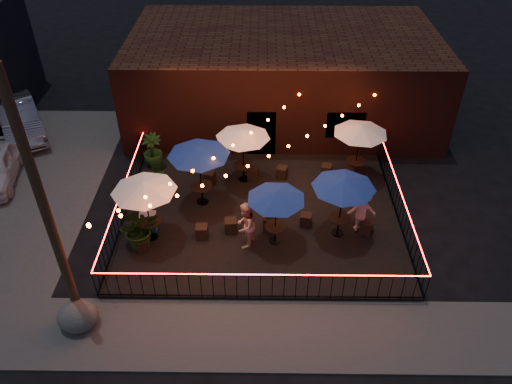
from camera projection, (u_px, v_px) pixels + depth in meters
ground at (261, 255)px, 16.96m from camera, size 110.00×110.00×0.00m
patio at (261, 215)px, 18.50m from camera, size 10.00×8.00×0.15m
sidewalk at (260, 334)px, 14.38m from camera, size 18.00×2.50×0.05m
brick_building at (283, 75)px, 23.63m from camera, size 14.00×8.00×4.00m
utility_pole at (46, 213)px, 12.51m from camera, size 0.26×0.26×8.00m
fence_front at (260, 286)px, 14.98m from camera, size 10.00×0.04×1.04m
fence_left at (124, 202)px, 18.19m from camera, size 0.04×8.00×1.04m
fence_right at (398, 204)px, 18.09m from camera, size 0.04×8.00×1.04m
festoon_lights at (231, 165)px, 16.78m from camera, size 10.02×8.72×1.32m
cafe_table_0 at (144, 187)px, 16.12m from camera, size 2.57×2.57×2.39m
cafe_table_1 at (198, 152)px, 17.61m from camera, size 2.66×2.66×2.50m
cafe_table_2 at (276, 196)px, 16.09m from camera, size 2.52×2.52×2.16m
cafe_table_3 at (243, 134)px, 18.85m from camera, size 2.35×2.35×2.32m
cafe_table_4 at (344, 184)px, 16.29m from camera, size 2.51×2.51×2.37m
cafe_table_5 at (361, 130)px, 19.06m from camera, size 2.57×2.57×2.34m
bistro_chair_0 at (142, 245)px, 16.83m from camera, size 0.48×0.48×0.44m
bistro_chair_1 at (202, 232)px, 17.31m from camera, size 0.41×0.41×0.49m
bistro_chair_2 at (155, 181)px, 19.69m from camera, size 0.44×0.44×0.47m
bistro_chair_3 at (209, 177)px, 19.83m from camera, size 0.51×0.51×0.51m
bistro_chair_4 at (231, 226)px, 17.55m from camera, size 0.45×0.45×0.50m
bistro_chair_5 at (270, 223)px, 17.68m from camera, size 0.49×0.49×0.47m
bistro_chair_6 at (253, 174)px, 20.05m from camera, size 0.46×0.46×0.48m
bistro_chair_7 at (282, 172)px, 20.14m from camera, size 0.50×0.50×0.47m
bistro_chair_8 at (306, 220)px, 17.84m from camera, size 0.46×0.46×0.45m
bistro_chair_9 at (366, 227)px, 17.51m from camera, size 0.54×0.54×0.49m
bistro_chair_10 at (326, 170)px, 20.25m from camera, size 0.49×0.49×0.47m
bistro_chair_11 at (350, 171)px, 20.18m from camera, size 0.51×0.51×0.46m
patron_a at (268, 206)px, 17.51m from camera, size 0.50×0.66×1.64m
patron_b at (245, 225)px, 16.61m from camera, size 0.92×1.03×1.76m
patron_c at (361, 210)px, 17.27m from camera, size 1.14×0.69×1.71m
potted_shrub_a at (139, 228)px, 16.70m from camera, size 1.71×1.62×1.50m
potted_shrub_b at (158, 173)px, 19.29m from camera, size 0.88×0.77×1.39m
potted_shrub_c at (152, 150)px, 20.52m from camera, size 0.86×0.86×1.44m
cooler at (148, 222)px, 17.51m from camera, size 0.58×0.42×0.75m
boulder at (78, 317)px, 14.42m from camera, size 1.25×1.16×0.80m
car_silver at (19, 119)px, 22.80m from camera, size 3.77×4.87×1.54m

